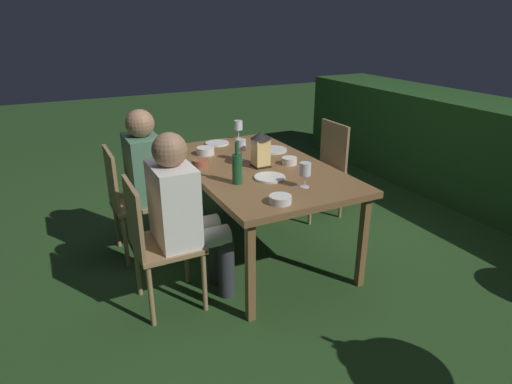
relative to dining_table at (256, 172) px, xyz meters
name	(u,v)px	position (x,y,z in m)	size (l,w,h in m)	color
ground_plane	(256,249)	(0.00, 0.00, -0.67)	(16.00, 16.00, 0.00)	#26471E
dining_table	(256,172)	(0.00, 0.00, 0.00)	(1.69, 1.00, 0.72)	brown
chair_side_left_a	(130,197)	(-0.38, -0.89, -0.19)	(0.42, 0.40, 0.87)	#9E7A51
person_in_green	(153,175)	(-0.38, -0.69, -0.03)	(0.38, 0.47, 1.15)	#4C7A5B
chair_side_right_a	(323,165)	(-0.38, 0.89, -0.19)	(0.42, 0.40, 0.87)	#9E7A51
chair_side_left_b	(155,239)	(0.38, -0.89, -0.19)	(0.42, 0.40, 0.87)	#9E7A51
person_in_cream	(184,211)	(0.38, -0.69, -0.03)	(0.38, 0.47, 1.15)	white
lantern_centerpiece	(261,148)	(0.04, 0.02, 0.20)	(0.15, 0.15, 0.27)	black
green_bottle_on_table	(237,168)	(0.28, -0.28, 0.16)	(0.07, 0.07, 0.29)	#195128
wine_glass_a	(238,126)	(-0.77, 0.21, 0.17)	(0.08, 0.08, 0.17)	silver
wine_glass_b	(305,170)	(0.55, 0.08, 0.17)	(0.08, 0.08, 0.17)	silver
wine_glass_c	(241,146)	(-0.17, -0.05, 0.17)	(0.08, 0.08, 0.17)	silver
plate_a	(272,150)	(-0.29, 0.30, 0.06)	(0.24, 0.24, 0.01)	silver
plate_b	(217,143)	(-0.69, -0.04, 0.06)	(0.21, 0.21, 0.01)	white
plate_c	(270,177)	(0.30, -0.04, 0.06)	(0.22, 0.22, 0.01)	white
bowl_olives	(205,151)	(-0.44, -0.24, 0.08)	(0.14, 0.14, 0.06)	silver
bowl_bread	(280,199)	(0.71, -0.19, 0.08)	(0.14, 0.14, 0.05)	silver
bowl_salad	(200,163)	(-0.17, -0.38, 0.08)	(0.13, 0.13, 0.05)	#9E5138
bowl_dip	(289,161)	(0.08, 0.24, 0.08)	(0.12, 0.12, 0.05)	silver
hedge_backdrop	(476,151)	(0.00, 2.49, -0.17)	(4.66, 0.81, 1.01)	#234C1E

